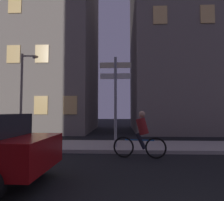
% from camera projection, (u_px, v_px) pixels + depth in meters
% --- Properties ---
extents(sidewalk_kerb, '(40.00, 2.51, 0.14)m').
position_uv_depth(sidewalk_kerb, '(149.00, 146.00, 8.61)').
color(sidewalk_kerb, '#9E9991').
rests_on(sidewalk_kerb, ground_plane).
extents(signpost, '(1.34, 0.12, 3.77)m').
position_uv_depth(signpost, '(115.00, 93.00, 8.34)').
color(signpost, gray).
rests_on(signpost, sidewalk_kerb).
extents(cyclist, '(1.81, 0.38, 1.61)m').
position_uv_depth(cyclist, '(141.00, 136.00, 6.79)').
color(cyclist, black).
rests_on(cyclist, ground_plane).
extents(building_left_block, '(9.62, 7.62, 20.00)m').
position_uv_depth(building_left_block, '(39.00, 15.00, 17.15)').
color(building_left_block, slate).
rests_on(building_left_block, ground_plane).
extents(building_right_block, '(12.07, 8.54, 14.69)m').
position_uv_depth(building_right_block, '(204.00, 44.00, 16.82)').
color(building_right_block, slate).
rests_on(building_right_block, ground_plane).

